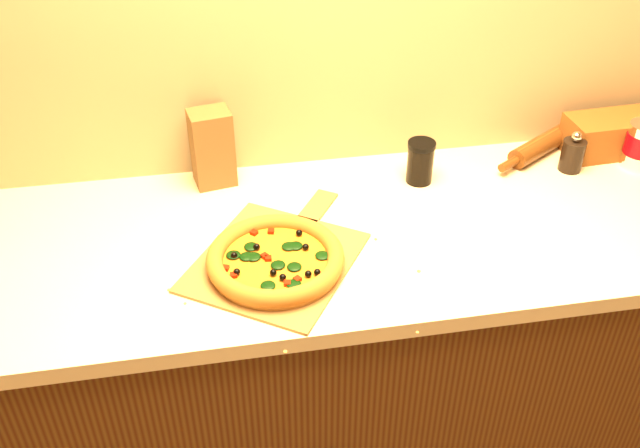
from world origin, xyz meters
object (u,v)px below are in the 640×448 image
at_px(pepper_grinder, 573,154).
at_px(rolling_pin, 546,143).
at_px(pizza, 275,259).
at_px(pizza_peel, 278,258).
at_px(dark_jar, 420,162).

distance_m(pepper_grinder, rolling_pin, 0.11).
bearing_deg(pizza, pizza_peel, 75.92).
xyz_separation_m(pizza_peel, pizza, (-0.01, -0.03, 0.02)).
height_order(pizza, dark_jar, dark_jar).
bearing_deg(dark_jar, rolling_pin, 12.31).
relative_size(pizza_peel, pepper_grinder, 4.43).
bearing_deg(dark_jar, pizza, -144.64).
bearing_deg(pepper_grinder, dark_jar, 177.84).
xyz_separation_m(pizza, dark_jar, (0.42, 0.29, 0.03)).
bearing_deg(pepper_grinder, pizza, -161.46).
bearing_deg(dark_jar, pizza_peel, -147.19).
distance_m(pizza, rolling_pin, 0.89).
height_order(pizza_peel, rolling_pin, rolling_pin).
xyz_separation_m(pizza_peel, dark_jar, (0.41, 0.26, 0.05)).
bearing_deg(pizza_peel, pepper_grinder, 50.29).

